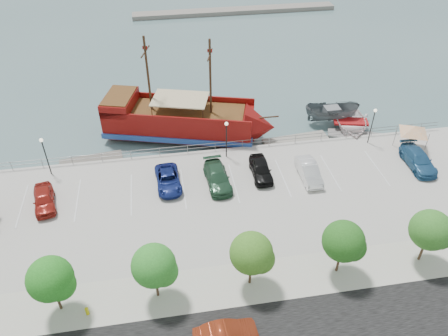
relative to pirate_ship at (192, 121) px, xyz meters
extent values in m
plane|color=slate|center=(3.00, -12.39, -2.09)|extent=(160.00, 160.00, 0.00)
cube|color=beige|center=(3.00, -22.39, -1.08)|extent=(100.00, 4.00, 0.05)
cylinder|color=slate|center=(3.00, -4.59, -0.14)|extent=(50.00, 0.06, 0.06)
cylinder|color=slate|center=(3.00, -4.59, -0.54)|extent=(50.00, 0.06, 0.06)
cube|color=gray|center=(13.00, 42.61, -1.69)|extent=(40.00, 3.00, 0.80)
cube|color=maroon|center=(-1.37, 0.40, -0.10)|extent=(17.59, 9.74, 2.73)
cube|color=#26499D|center=(-1.37, 0.40, -0.99)|extent=(17.98, 10.13, 0.63)
cone|color=maroon|center=(7.49, -2.18, -0.10)|extent=(4.63, 5.78, 5.04)
cube|color=maroon|center=(-7.92, 2.31, 2.00)|extent=(4.49, 5.92, 1.47)
cube|color=brown|center=(-7.92, 2.31, 2.79)|extent=(4.17, 5.46, 0.13)
cube|color=brown|center=(-0.87, 0.25, 1.32)|extent=(14.39, 8.25, 0.16)
cube|color=maroon|center=(-0.67, 2.82, 1.63)|extent=(16.18, 4.90, 0.73)
cube|color=maroon|center=(-2.08, -2.02, 1.63)|extent=(16.18, 4.90, 0.73)
cylinder|color=#382111|center=(2.15, -0.63, 5.57)|extent=(0.31, 0.31, 8.60)
cylinder|color=#382111|center=(-4.39, 1.28, 5.57)|extent=(0.31, 0.31, 8.60)
cylinder|color=#382111|center=(2.15, -0.63, 8.19)|extent=(1.02, 3.06, 0.15)
cylinder|color=#382111|center=(-4.39, 1.28, 8.19)|extent=(1.02, 3.06, 0.15)
cube|color=beige|center=(-1.17, 0.34, 2.84)|extent=(6.96, 5.53, 0.13)
cylinder|color=#382111|center=(8.20, -2.39, 1.16)|extent=(2.56, 0.89, 0.62)
imported|color=#555C60|center=(16.96, 0.16, -0.84)|extent=(6.78, 3.58, 2.49)
imported|color=silver|center=(18.80, -1.51, -1.31)|extent=(6.94, 8.54, 1.55)
cube|color=#686259|center=(-11.40, -3.19, -1.90)|extent=(6.82, 2.72, 0.38)
cube|color=gray|center=(11.62, -3.19, -1.87)|extent=(7.76, 2.88, 0.43)
cube|color=gray|center=(18.79, -3.19, -1.91)|extent=(6.43, 3.81, 0.35)
cylinder|color=slate|center=(21.49, -6.87, -0.09)|extent=(0.08, 0.08, 2.00)
cylinder|color=slate|center=(23.69, -5.99, -0.09)|extent=(0.08, 0.08, 2.00)
cylinder|color=slate|center=(22.37, -9.07, -0.09)|extent=(0.08, 0.08, 2.00)
cylinder|color=slate|center=(24.57, -8.19, -0.09)|extent=(0.08, 0.08, 2.00)
pyramid|color=silver|center=(23.03, -7.53, 1.68)|extent=(4.97, 4.97, 0.82)
imported|color=maroon|center=(-0.60, -26.81, -0.37)|extent=(4.46, 1.81, 1.44)
cylinder|color=#CFC80C|center=(-10.05, -23.19, -0.79)|extent=(0.24, 0.24, 0.61)
sphere|color=#CFC80C|center=(-10.05, -23.19, -0.46)|extent=(0.26, 0.26, 0.26)
cylinder|color=black|center=(-15.00, -5.89, 0.91)|extent=(0.12, 0.12, 4.00)
sphere|color=#FFF2CC|center=(-15.00, -5.89, 3.01)|extent=(0.36, 0.36, 0.36)
cylinder|color=black|center=(3.00, -5.89, 0.91)|extent=(0.12, 0.12, 4.00)
sphere|color=#FFF2CC|center=(3.00, -5.89, 3.01)|extent=(0.36, 0.36, 0.36)
cylinder|color=black|center=(19.00, -5.89, 0.91)|extent=(0.12, 0.12, 4.00)
sphere|color=#FFF2CC|center=(19.00, -5.89, 3.01)|extent=(0.36, 0.36, 0.36)
cylinder|color=#473321|center=(-12.00, -22.39, 0.01)|extent=(0.20, 0.20, 2.20)
sphere|color=#21701C|center=(-12.00, -22.39, 2.31)|extent=(3.20, 3.20, 3.20)
sphere|color=#21701C|center=(-11.40, -22.69, 1.91)|extent=(2.20, 2.20, 2.20)
cylinder|color=#473321|center=(-5.00, -22.39, 0.01)|extent=(0.20, 0.20, 2.20)
sphere|color=#297724|center=(-5.00, -22.39, 2.31)|extent=(3.20, 3.20, 3.20)
sphere|color=#297724|center=(-4.40, -22.69, 1.91)|extent=(2.20, 2.20, 2.20)
cylinder|color=#473321|center=(2.00, -22.39, 0.01)|extent=(0.20, 0.20, 2.20)
sphere|color=#3A6D1F|center=(2.00, -22.39, 2.31)|extent=(3.20, 3.20, 3.20)
sphere|color=#3A6D1F|center=(2.60, -22.69, 1.91)|extent=(2.20, 2.20, 2.20)
cylinder|color=#473321|center=(9.00, -22.39, 0.01)|extent=(0.20, 0.20, 2.20)
sphere|color=#215919|center=(9.00, -22.39, 2.31)|extent=(3.20, 3.20, 3.20)
sphere|color=#215919|center=(9.60, -22.69, 1.91)|extent=(2.20, 2.20, 2.20)
cylinder|color=#473321|center=(16.00, -22.39, 0.01)|extent=(0.20, 0.20, 2.20)
sphere|color=#2E6821|center=(16.00, -22.39, 2.31)|extent=(3.20, 3.20, 3.20)
sphere|color=#2E6821|center=(16.60, -22.69, 1.91)|extent=(2.20, 2.20, 2.20)
imported|color=maroon|center=(-14.83, -10.70, -0.32)|extent=(2.68, 4.79, 1.54)
imported|color=navy|center=(-3.38, -9.68, -0.40)|extent=(2.56, 5.09, 1.38)
imported|color=#285136|center=(1.39, -10.18, -0.32)|extent=(2.49, 5.47, 1.55)
imported|color=black|center=(5.87, -9.63, -0.30)|extent=(1.95, 4.66, 1.58)
imported|color=white|center=(10.50, -10.74, -0.31)|extent=(1.66, 4.73, 1.56)
imported|color=#285D8A|center=(22.19, -10.74, -0.31)|extent=(2.38, 5.49, 1.57)
camera|label=1|loc=(-3.41, -42.91, 26.42)|focal=35.00mm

